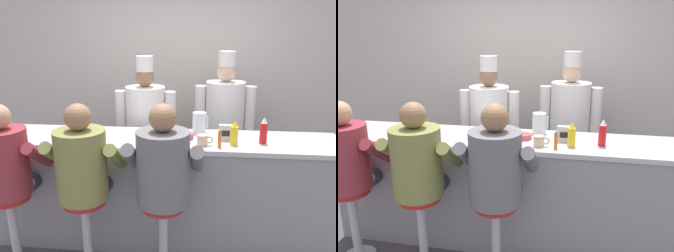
# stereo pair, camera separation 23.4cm
# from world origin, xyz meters

# --- Properties ---
(wall_back) EXTENTS (10.00, 0.06, 2.70)m
(wall_back) POSITION_xyz_m (0.00, 1.80, 1.35)
(wall_back) COLOR beige
(wall_back) RESTS_ON ground_plane
(diner_counter) EXTENTS (3.13, 0.62, 1.02)m
(diner_counter) POSITION_xyz_m (0.00, 0.31, 0.51)
(diner_counter) COLOR gray
(diner_counter) RESTS_ON ground_plane
(ketchup_bottle_red) EXTENTS (0.06, 0.06, 0.23)m
(ketchup_bottle_red) POSITION_xyz_m (0.85, 0.25, 1.12)
(ketchup_bottle_red) COLOR red
(ketchup_bottle_red) RESTS_ON diner_counter
(mustard_bottle_yellow) EXTENTS (0.07, 0.07, 0.21)m
(mustard_bottle_yellow) POSITION_xyz_m (0.60, 0.19, 1.12)
(mustard_bottle_yellow) COLOR yellow
(mustard_bottle_yellow) RESTS_ON diner_counter
(hot_sauce_bottle_orange) EXTENTS (0.03, 0.03, 0.14)m
(hot_sauce_bottle_orange) POSITION_xyz_m (0.48, 0.11, 1.09)
(hot_sauce_bottle_orange) COLOR orange
(hot_sauce_bottle_orange) RESTS_ON diner_counter
(water_pitcher_clear) EXTENTS (0.15, 0.13, 0.19)m
(water_pitcher_clear) POSITION_xyz_m (0.31, 0.50, 1.12)
(water_pitcher_clear) COLOR silver
(water_pitcher_clear) RESTS_ON diner_counter
(breakfast_plate) EXTENTS (0.26, 0.26, 0.05)m
(breakfast_plate) POSITION_xyz_m (-0.78, 0.24, 1.03)
(breakfast_plate) COLOR white
(breakfast_plate) RESTS_ON diner_counter
(cereal_bowl) EXTENTS (0.14, 0.14, 0.05)m
(cereal_bowl) POSITION_xyz_m (0.19, 0.32, 1.04)
(cereal_bowl) COLOR #B24C47
(cereal_bowl) RESTS_ON diner_counter
(coffee_mug_white) EXTENTS (0.13, 0.09, 0.08)m
(coffee_mug_white) POSITION_xyz_m (-1.40, 0.24, 1.06)
(coffee_mug_white) COLOR white
(coffee_mug_white) RESTS_ON diner_counter
(coffee_mug_tan) EXTENTS (0.14, 0.09, 0.09)m
(coffee_mug_tan) POSITION_xyz_m (0.34, 0.14, 1.06)
(coffee_mug_tan) COLOR beige
(coffee_mug_tan) RESTS_ON diner_counter
(napkin_dispenser_chrome) EXTENTS (0.11, 0.07, 0.14)m
(napkin_dispenser_chrome) POSITION_xyz_m (0.54, 0.31, 1.09)
(napkin_dispenser_chrome) COLOR silver
(napkin_dispenser_chrome) RESTS_ON diner_counter
(diner_seated_maroon) EXTENTS (0.58, 0.57, 1.42)m
(diner_seated_maroon) POSITION_xyz_m (-1.20, -0.20, 0.90)
(diner_seated_maroon) COLOR #B2B5BA
(diner_seated_maroon) RESTS_ON ground_plane
(diner_seated_olive) EXTENTS (0.59, 0.58, 1.43)m
(diner_seated_olive) POSITION_xyz_m (-0.58, -0.20, 0.91)
(diner_seated_olive) COLOR #B2B5BA
(diner_seated_olive) RESTS_ON ground_plane
(diner_seated_grey) EXTENTS (0.60, 0.59, 1.45)m
(diner_seated_grey) POSITION_xyz_m (0.05, -0.20, 0.91)
(diner_seated_grey) COLOR #B2B5BA
(diner_seated_grey) RESTS_ON ground_plane
(cook_in_whites_near) EXTENTS (0.66, 0.42, 1.69)m
(cook_in_whites_near) POSITION_xyz_m (-0.28, 0.97, 0.93)
(cook_in_whites_near) COLOR #232328
(cook_in_whites_near) RESTS_ON ground_plane
(cook_in_whites_far) EXTENTS (0.68, 0.43, 1.73)m
(cook_in_whites_far) POSITION_xyz_m (0.59, 1.20, 0.95)
(cook_in_whites_far) COLOR #232328
(cook_in_whites_far) RESTS_ON ground_plane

